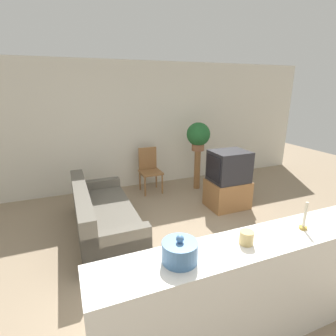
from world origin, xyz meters
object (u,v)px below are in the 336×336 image
(potted_plant, at_px, (198,135))
(decorative_bowl, at_px, (180,251))
(wooden_chair, at_px, (149,168))
(television, at_px, (229,166))
(couch, at_px, (102,217))

(potted_plant, distance_m, decorative_bowl, 3.93)
(wooden_chair, bearing_deg, decorative_bowl, -104.62)
(television, distance_m, decorative_bowl, 3.13)
(wooden_chair, height_order, decorative_bowl, decorative_bowl)
(television, xyz_separation_m, potted_plant, (-0.08, 1.05, 0.40))
(television, xyz_separation_m, decorative_bowl, (-2.05, -2.35, 0.26))
(couch, height_order, television, television)
(couch, bearing_deg, wooden_chair, 48.94)
(television, xyz_separation_m, wooden_chair, (-1.09, 1.31, -0.28))
(potted_plant, relative_size, decorative_bowl, 2.30)
(wooden_chair, xyz_separation_m, decorative_bowl, (-0.96, -3.66, 0.54))
(decorative_bowl, bearing_deg, couch, 96.66)
(potted_plant, bearing_deg, couch, -153.02)
(decorative_bowl, bearing_deg, television, 48.91)
(couch, relative_size, potted_plant, 3.40)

